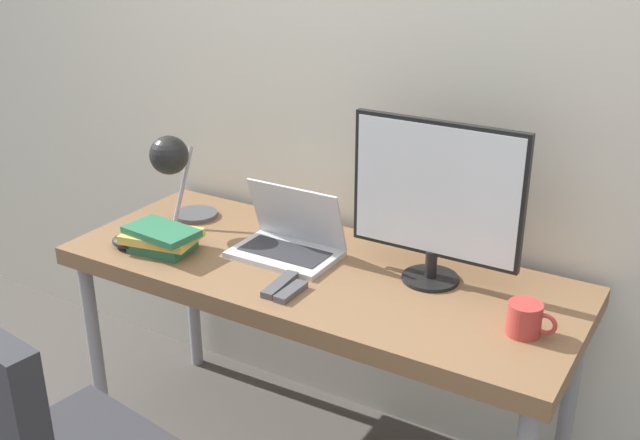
{
  "coord_description": "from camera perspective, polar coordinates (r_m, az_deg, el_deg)",
  "views": [
    {
      "loc": [
        1.11,
        -1.5,
        1.83
      ],
      "look_at": [
        0.03,
        0.3,
        0.96
      ],
      "focal_mm": 42.0,
      "sensor_mm": 36.0,
      "label": 1
    }
  ],
  "objects": [
    {
      "name": "monitor",
      "position": [
        2.22,
        8.81,
        1.79
      ],
      "size": [
        0.53,
        0.18,
        0.5
      ],
      "color": "black",
      "rests_on": "desk"
    },
    {
      "name": "mug",
      "position": [
        2.08,
        15.38,
        -7.29
      ],
      "size": [
        0.13,
        0.09,
        0.09
      ],
      "color": "#B23833",
      "rests_on": "desk"
    },
    {
      "name": "book_stack",
      "position": [
        2.54,
        -11.95,
        -1.34
      ],
      "size": [
        0.27,
        0.21,
        0.09
      ],
      "color": "#286B47",
      "rests_on": "desk"
    },
    {
      "name": "laptop",
      "position": [
        2.46,
        -2.4,
        -1.57
      ],
      "size": [
        0.34,
        0.23,
        0.23
      ],
      "color": "silver",
      "rests_on": "desk"
    },
    {
      "name": "desk",
      "position": [
        2.42,
        -0.21,
        -5.02
      ],
      "size": [
        1.67,
        0.66,
        0.78
      ],
      "color": "brown",
      "rests_on": "ground_plane"
    },
    {
      "name": "tv_remote",
      "position": [
        2.22,
        -2.23,
        -5.49
      ],
      "size": [
        0.04,
        0.13,
        0.02
      ],
      "color": "#4C4C51",
      "rests_on": "desk"
    },
    {
      "name": "media_remote",
      "position": [
        2.26,
        -3.06,
        -4.95
      ],
      "size": [
        0.05,
        0.17,
        0.02
      ],
      "color": "#4C4C51",
      "rests_on": "desk"
    },
    {
      "name": "wall_back",
      "position": [
        2.54,
        4.44,
        10.53
      ],
      "size": [
        8.0,
        0.05,
        2.6
      ],
      "color": "beige",
      "rests_on": "ground_plane"
    },
    {
      "name": "game_controller",
      "position": [
        2.6,
        -14.28,
        -1.59
      ],
      "size": [
        0.13,
        0.1,
        0.04
      ],
      "color": "black",
      "rests_on": "desk"
    },
    {
      "name": "desk_lamp",
      "position": [
        2.66,
        -11.12,
        4.18
      ],
      "size": [
        0.16,
        0.27,
        0.34
      ],
      "color": "#4C4C51",
      "rests_on": "desk"
    }
  ]
}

